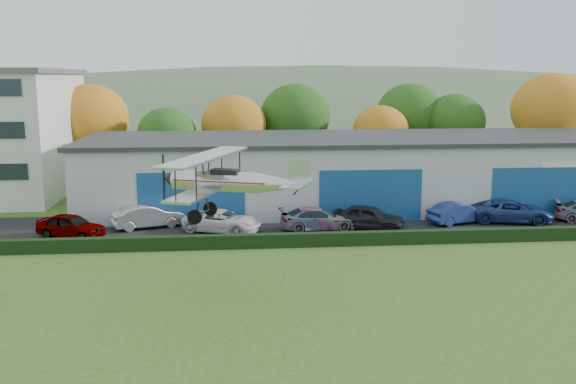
{
  "coord_description": "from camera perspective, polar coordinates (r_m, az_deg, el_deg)",
  "views": [
    {
      "loc": [
        -4.49,
        -18.93,
        9.75
      ],
      "look_at": [
        -1.63,
        11.26,
        4.17
      ],
      "focal_mm": 39.1,
      "sensor_mm": 36.0,
      "label": 1
    }
  ],
  "objects": [
    {
      "name": "ground",
      "position": [
        21.76,
        7.37,
        -16.28
      ],
      "size": [
        300.0,
        300.0,
        0.0
      ],
      "primitive_type": "plane",
      "color": "#31591C",
      "rests_on": "ground"
    },
    {
      "name": "apron",
      "position": [
        41.77,
        5.07,
        -3.07
      ],
      "size": [
        48.0,
        9.0,
        0.05
      ],
      "primitive_type": "cube",
      "color": "black",
      "rests_on": "ground"
    },
    {
      "name": "hedge",
      "position": [
        37.11,
        6.42,
        -4.22
      ],
      "size": [
        46.0,
        0.6,
        0.8
      ],
      "primitive_type": "cube",
      "color": "black",
      "rests_on": "ground"
    },
    {
      "name": "hangar",
      "position": [
        48.38,
        5.96,
        1.95
      ],
      "size": [
        40.6,
        12.6,
        5.3
      ],
      "color": "#B2B7BC",
      "rests_on": "ground"
    },
    {
      "name": "tree_belt",
      "position": [
        59.93,
        -0.29,
        6.47
      ],
      "size": [
        75.7,
        13.22,
        10.12
      ],
      "color": "#3D2614",
      "rests_on": "ground"
    },
    {
      "name": "distant_hills",
      "position": [
        160.55,
        -5.33,
        2.23
      ],
      "size": [
        430.0,
        196.0,
        56.0
      ],
      "color": "#4C6642",
      "rests_on": "ground"
    },
    {
      "name": "car_0",
      "position": [
        40.6,
        -19.14,
        -2.91
      ],
      "size": [
        4.64,
        3.34,
        1.47
      ],
      "primitive_type": "imported",
      "rotation": [
        0.0,
        0.0,
        1.15
      ],
      "color": "gray",
      "rests_on": "apron"
    },
    {
      "name": "car_1",
      "position": [
        41.84,
        -12.59,
        -2.15
      ],
      "size": [
        4.9,
        3.1,
        1.53
      ],
      "primitive_type": "imported",
      "rotation": [
        0.0,
        0.0,
        1.92
      ],
      "color": "silver",
      "rests_on": "apron"
    },
    {
      "name": "car_2",
      "position": [
        39.98,
        -6.0,
        -2.64
      ],
      "size": [
        5.47,
        4.06,
        1.38
      ],
      "primitive_type": "imported",
      "rotation": [
        0.0,
        0.0,
        1.17
      ],
      "color": "silver",
      "rests_on": "apron"
    },
    {
      "name": "car_3",
      "position": [
        40.4,
        2.73,
        -2.43
      ],
      "size": [
        5.01,
        2.29,
        1.42
      ],
      "primitive_type": "imported",
      "rotation": [
        0.0,
        0.0,
        1.63
      ],
      "color": "gray",
      "rests_on": "apron"
    },
    {
      "name": "car_4",
      "position": [
        40.79,
        7.34,
        -2.28
      ],
      "size": [
        4.96,
        3.56,
        1.57
      ],
      "primitive_type": "imported",
      "rotation": [
        0.0,
        0.0,
        1.15
      ],
      "color": "black",
      "rests_on": "apron"
    },
    {
      "name": "car_5",
      "position": [
        43.57,
        15.25,
        -1.85
      ],
      "size": [
        4.55,
        2.83,
        1.42
      ],
      "primitive_type": "imported",
      "rotation": [
        0.0,
        0.0,
        1.91
      ],
      "color": "navy",
      "rests_on": "apron"
    },
    {
      "name": "car_6",
      "position": [
        45.03,
        19.65,
        -1.64
      ],
      "size": [
        5.84,
        3.64,
        1.51
      ],
      "primitive_type": "imported",
      "rotation": [
        0.0,
        0.0,
        1.35
      ],
      "color": "navy",
      "rests_on": "apron"
    },
    {
      "name": "biplane",
      "position": [
        27.49,
        -5.54,
        1.14
      ],
      "size": [
        6.81,
        7.67,
        2.9
      ],
      "rotation": [
        0.0,
        0.0,
        -0.35
      ],
      "color": "silver"
    }
  ]
}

